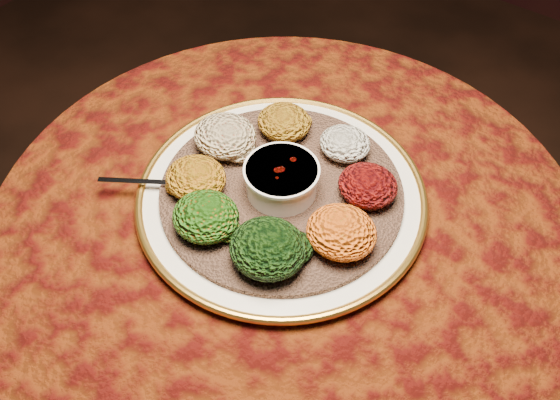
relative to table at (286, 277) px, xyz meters
The scene contains 13 objects.
table is the anchor object (origin of this frame).
platter 0.19m from the table, 141.99° to the left, with size 0.53×0.53×0.02m.
injera 0.21m from the table, 141.99° to the left, with size 0.39×0.39×0.01m, color brown.
stew_bowl 0.24m from the table, 141.99° to the left, with size 0.12×0.12×0.05m.
spoon 0.28m from the table, 156.02° to the right, with size 0.13×0.09×0.01m.
portion_ayib 0.27m from the table, 85.84° to the left, with size 0.09×0.08×0.04m, color silver.
portion_kitfo 0.26m from the table, 44.99° to the left, with size 0.09×0.09×0.05m, color black.
portion_tikil 0.26m from the table, ahead, with size 0.11×0.10×0.05m, color #AF6A0E.
portion_gomen 0.26m from the table, 68.76° to the right, with size 0.11×0.11×0.05m, color black.
portion_mixveg 0.27m from the table, 123.80° to the right, with size 0.10×0.10×0.05m, color #AA420A.
portion_kik 0.27m from the table, 157.06° to the right, with size 0.10×0.09×0.05m, color #A75D0E.
portion_timatim 0.28m from the table, 165.15° to the left, with size 0.11×0.10×0.05m, color maroon.
portion_shiro 0.28m from the table, 127.55° to the left, with size 0.09×0.09×0.04m, color #926611.
Camera 1 is at (0.36, -0.51, 1.51)m, focal length 40.00 mm.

